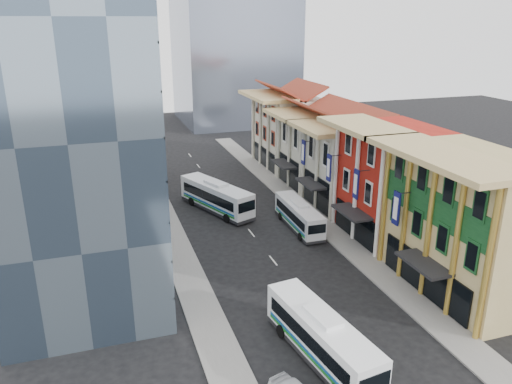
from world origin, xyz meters
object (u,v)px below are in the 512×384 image
object	(u,v)px
bus_left_near	(322,336)
bus_right	(299,215)
shophouse_tan	(471,224)
office_tower	(72,110)
bus_left_far	(216,196)

from	to	relation	value
bus_left_near	bus_right	distance (m)	22.94
bus_right	shophouse_tan	bearing A→B (deg)	-62.17
office_tower	bus_left_far	distance (m)	22.65
office_tower	bus_left_near	size ratio (longest dim) A/B	2.66
bus_left_near	bus_left_far	bearing A→B (deg)	82.04
shophouse_tan	office_tower	world-z (taller)	office_tower
shophouse_tan	bus_left_near	size ratio (longest dim) A/B	1.24
bus_left_far	bus_left_near	bearing A→B (deg)	-112.01
shophouse_tan	bus_left_far	world-z (taller)	shophouse_tan
shophouse_tan	office_tower	bearing A→B (deg)	155.70
shophouse_tan	bus_left_far	size ratio (longest dim) A/B	1.18
office_tower	bus_left_far	xyz separation A→B (m)	(15.00, 10.79, -13.10)
office_tower	bus_right	xyz separation A→B (m)	(22.50, 2.66, -13.42)
office_tower	bus_left_far	bearing A→B (deg)	35.72
shophouse_tan	bus_left_near	world-z (taller)	shophouse_tan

